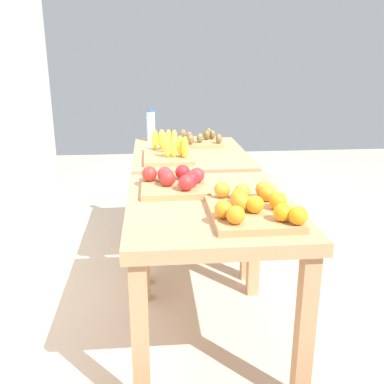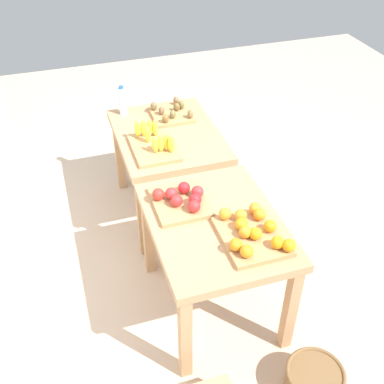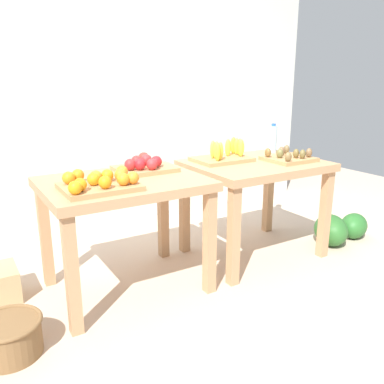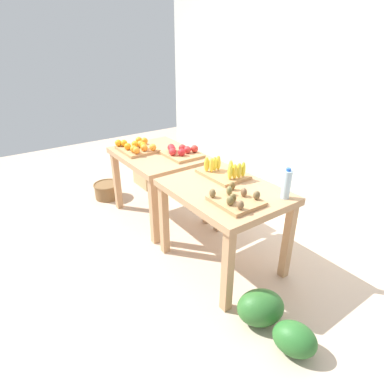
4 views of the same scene
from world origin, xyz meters
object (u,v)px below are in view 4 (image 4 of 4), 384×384
Objects in this scene: cardboard_produce_box at (149,177)px; wicker_basket at (107,190)px; water_bottle at (287,184)px; display_table_left at (159,163)px; watermelon_pile at (272,319)px; banana_crate at (224,172)px; display_table_right at (224,200)px; kiwi_bin at (235,199)px; orange_bin at (137,147)px; apple_bin at (181,152)px.

wicker_basket is at bearing -85.00° from cardboard_produce_box.
wicker_basket is at bearing -165.19° from water_bottle.
watermelon_pile is (1.94, -0.22, -0.54)m from display_table_left.
banana_crate is at bearing 9.69° from display_table_left.
display_table_right is 2.89× the size of kiwi_bin.
display_table_left is 0.31m from orange_bin.
banana_crate reaches higher than apple_bin.
wicker_basket is (-0.61, -0.19, -0.72)m from orange_bin.
orange_bin is 2.26m from watermelon_pile.
kiwi_bin is at bearing 169.06° from watermelon_pile.
water_bottle is at bearing 33.10° from display_table_right.
watermelon_pile reaches higher than wicker_basket.
water_bottle is (1.54, 0.27, 0.24)m from display_table_left.
orange_bin is at bearing -142.62° from display_table_left.
banana_crate reaches higher than orange_bin.
display_table_right is 0.55m from water_bottle.
apple_bin is at bearing 25.91° from wicker_basket.
water_bottle is at bearing 66.12° from kiwi_bin.
orange_bin is 1.17m from banana_crate.
banana_crate reaches higher than display_table_left.
display_table_left is 2.03m from watermelon_pile.
water_bottle is 2.54m from cardboard_produce_box.
display_table_right is 0.31m from kiwi_bin.
apple_bin is at bearing -7.60° from cardboard_produce_box.
orange_bin is 0.96m from wicker_basket.
kiwi_bin reaches higher than display_table_right.
apple_bin is (-0.90, 0.15, 0.16)m from display_table_right.
watermelon_pile is at bearing -1.55° from orange_bin.
apple_bin is 0.91× the size of banana_crate.
apple_bin is 0.70m from banana_crate.
banana_crate reaches higher than display_table_right.
orange_bin reaches higher than cardboard_produce_box.
wicker_basket is (-1.04, -0.50, -0.72)m from apple_bin.
banana_crate is 1.29m from watermelon_pile.
wicker_basket is (-2.18, -0.24, -0.71)m from kiwi_bin.
display_table_left is 1.05m from wicker_basket.
display_table_left is 1.08m from cardboard_produce_box.
water_bottle is (1.74, 0.43, 0.08)m from orange_bin.
cardboard_produce_box is (-2.24, 0.41, -0.71)m from kiwi_bin.
banana_crate is 0.63m from water_bottle.
banana_crate is at bearing 0.27° from apple_bin.
apple_bin reaches higher than display_table_left.
kiwi_bin reaches higher than wicker_basket.
orange_bin is 1.08m from cardboard_produce_box.
display_table_left is 4.11× the size of water_bottle.
cardboard_produce_box is at bearing 175.45° from banana_crate.
banana_crate is at bearing 15.62° from orange_bin.
watermelon_pile is 1.97× the size of wicker_basket.
cardboard_produce_box is at bearing 95.00° from wicker_basket.
apple_bin is at bearing -174.88° from water_bottle.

